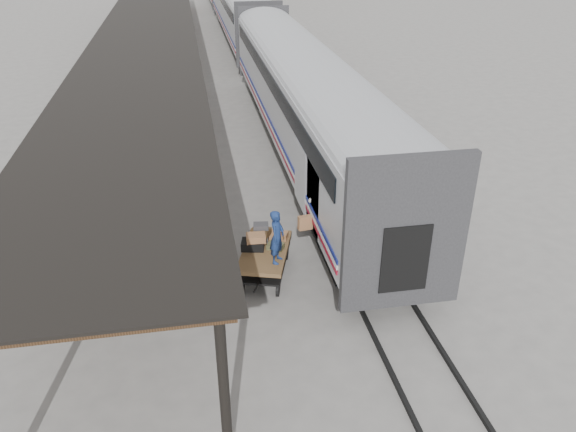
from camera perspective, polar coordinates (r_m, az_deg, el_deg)
The scene contains 9 objects.
ground at distance 17.34m, azimuth -3.57°, elevation -4.13°, with size 160.00×160.00×0.00m, color slate.
train at distance 49.08m, azimuth -4.89°, elevation 20.28°, with size 3.45×76.01×4.01m.
canopy at distance 39.01m, azimuth -13.66°, elevation 19.61°, with size 4.90×64.30×4.15m.
rails at distance 49.70m, azimuth -4.78°, elevation 17.30°, with size 1.54×150.00×0.12m.
baggage_cart at distance 16.12m, azimuth -2.34°, elevation -4.09°, with size 1.91×2.66×0.86m.
suitcase_stack at distance 16.18m, azimuth -2.77°, elevation -2.26°, with size 1.49×1.12×0.57m.
luggage_tug at distance 30.27m, azimuth -12.50°, elevation 10.69°, with size 0.85×1.34×1.16m.
porter at distance 15.09m, azimuth -1.12°, elevation -2.13°, with size 0.56×0.37×1.55m, color navy.
pedestrian at distance 27.36m, azimuth -10.66°, elevation 9.75°, with size 1.00×0.42×1.71m, color black.
Camera 1 is at (-1.54, -14.62, 9.21)m, focal length 35.00 mm.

